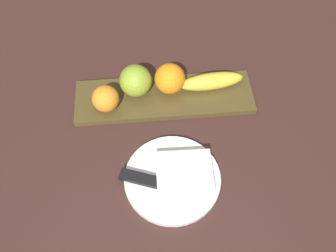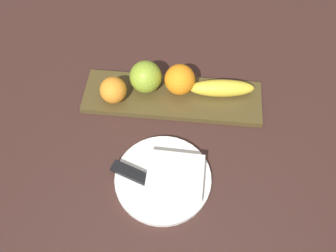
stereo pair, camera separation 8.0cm
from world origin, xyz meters
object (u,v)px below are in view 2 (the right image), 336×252
at_px(orange_near_apple, 113,90).
at_px(dinner_plate, 163,179).
at_px(folded_napkin, 175,176).
at_px(apple, 146,77).
at_px(fruit_tray, 172,97).
at_px(knife, 138,176).
at_px(orange_near_banana, 180,80).
at_px(banana, 222,88).

relative_size(orange_near_apple, dinner_plate, 0.31).
relative_size(dinner_plate, folded_napkin, 1.74).
xyz_separation_m(apple, dinner_plate, (0.07, -0.24, -0.05)).
xyz_separation_m(fruit_tray, knife, (-0.05, -0.22, 0.01)).
distance_m(orange_near_banana, dinner_plate, 0.24).
relative_size(orange_near_apple, orange_near_banana, 0.86).
xyz_separation_m(banana, orange_near_apple, (-0.25, -0.04, 0.01)).
height_order(apple, orange_near_banana, apple).
xyz_separation_m(orange_near_banana, folded_napkin, (0.01, -0.24, -0.03)).
bearing_deg(banana, knife, -130.37).
bearing_deg(folded_napkin, orange_near_apple, 129.84).
bearing_deg(knife, banana, 74.82).
bearing_deg(orange_near_apple, dinner_plate, -54.88).
height_order(orange_near_apple, knife, orange_near_apple).
distance_m(apple, banana, 0.18).
height_order(fruit_tray, orange_near_banana, orange_near_banana).
height_order(fruit_tray, dinner_plate, fruit_tray).
relative_size(orange_near_banana, dinner_plate, 0.36).
xyz_separation_m(banana, folded_napkin, (-0.09, -0.23, -0.01)).
height_order(orange_near_banana, knife, orange_near_banana).
distance_m(apple, orange_near_apple, 0.08).
relative_size(fruit_tray, orange_near_banana, 5.85).
bearing_deg(orange_near_banana, folded_napkin, -87.56).
relative_size(orange_near_banana, folded_napkin, 0.63).
height_order(fruit_tray, folded_napkin, folded_napkin).
bearing_deg(orange_near_banana, banana, -1.89).
distance_m(dinner_plate, knife, 0.05).
bearing_deg(banana, orange_near_apple, -176.51).
height_order(apple, banana, apple).
bearing_deg(orange_near_banana, fruit_tray, -127.28).
bearing_deg(dinner_plate, fruit_tray, 90.00).
bearing_deg(orange_near_apple, apple, 30.26).
distance_m(fruit_tray, banana, 0.12).
bearing_deg(dinner_plate, knife, -174.32).
distance_m(fruit_tray, knife, 0.23).
xyz_separation_m(fruit_tray, apple, (-0.07, 0.02, 0.05)).
xyz_separation_m(apple, knife, (0.01, -0.24, -0.04)).
distance_m(fruit_tray, apple, 0.08).
distance_m(apple, dinner_plate, 0.25).
relative_size(fruit_tray, knife, 2.44).
relative_size(banana, dinner_plate, 0.76).
distance_m(apple, knife, 0.25).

